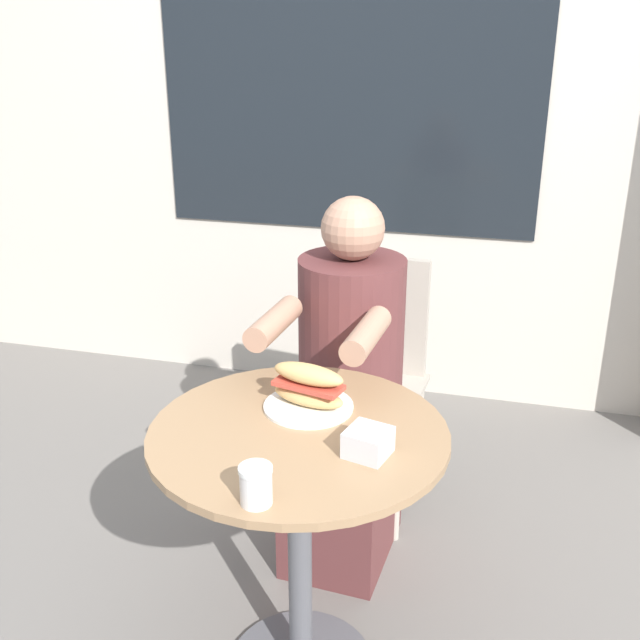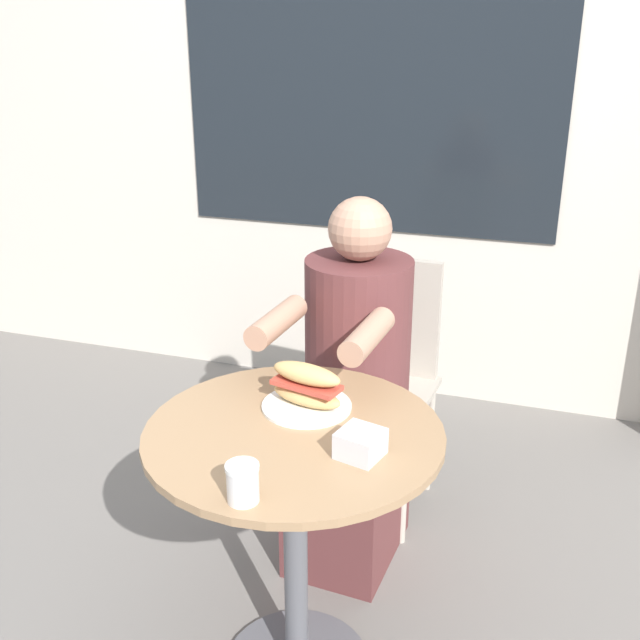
% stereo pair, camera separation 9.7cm
% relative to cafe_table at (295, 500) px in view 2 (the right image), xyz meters
% --- Properties ---
extents(storefront_wall, '(8.00, 0.09, 2.80)m').
position_rel_cafe_table_xyz_m(storefront_wall, '(-0.01, 1.74, 0.87)').
color(storefront_wall, beige).
rests_on(storefront_wall, ground_plane).
extents(cafe_table, '(0.70, 0.70, 0.73)m').
position_rel_cafe_table_xyz_m(cafe_table, '(0.00, 0.00, 0.00)').
color(cafe_table, '#997551').
rests_on(cafe_table, ground_plane).
extents(diner_chair, '(0.41, 0.41, 0.87)m').
position_rel_cafe_table_xyz_m(diner_chair, '(0.00, 0.87, -0.01)').
color(diner_chair, '#ADA393').
rests_on(diner_chair, ground_plane).
extents(seated_diner, '(0.35, 0.58, 1.16)m').
position_rel_cafe_table_xyz_m(seated_diner, '(-0.00, 0.53, -0.03)').
color(seated_diner, brown).
rests_on(seated_diner, ground_plane).
extents(sandwich_on_plate, '(0.22, 0.22, 0.11)m').
position_rel_cafe_table_xyz_m(sandwich_on_plate, '(-0.01, 0.11, 0.24)').
color(sandwich_on_plate, white).
rests_on(sandwich_on_plate, cafe_table).
extents(drink_cup, '(0.07, 0.07, 0.08)m').
position_rel_cafe_table_xyz_m(drink_cup, '(-0.00, -0.29, 0.24)').
color(drink_cup, silver).
rests_on(drink_cup, cafe_table).
extents(napkin_box, '(0.11, 0.11, 0.06)m').
position_rel_cafe_table_xyz_m(napkin_box, '(0.18, -0.06, 0.22)').
color(napkin_box, silver).
rests_on(napkin_box, cafe_table).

